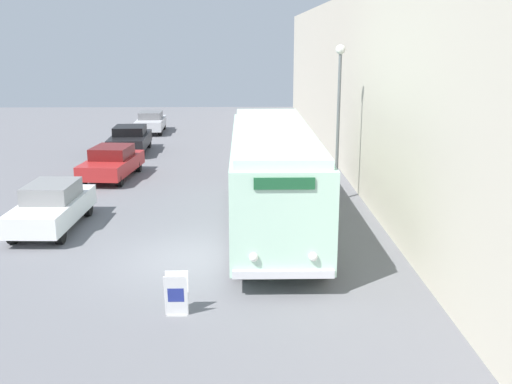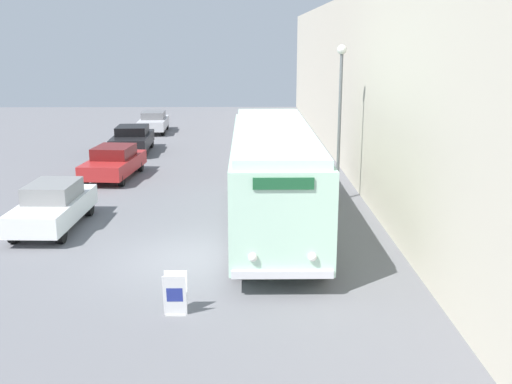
# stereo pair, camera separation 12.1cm
# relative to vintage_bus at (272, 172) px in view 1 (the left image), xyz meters

# --- Properties ---
(ground_plane) EXTENTS (80.00, 80.00, 0.00)m
(ground_plane) POSITION_rel_vintage_bus_xyz_m (-2.66, -3.07, -1.89)
(ground_plane) COLOR slate
(building_wall_right) EXTENTS (0.30, 60.00, 8.12)m
(building_wall_right) POSITION_rel_vintage_bus_xyz_m (3.86, 6.93, 2.17)
(building_wall_right) COLOR beige
(building_wall_right) RESTS_ON ground_plane
(vintage_bus) EXTENTS (2.61, 11.44, 3.35)m
(vintage_bus) POSITION_rel_vintage_bus_xyz_m (0.00, 0.00, 0.00)
(vintage_bus) COLOR black
(vintage_bus) RESTS_ON ground_plane
(sign_board) EXTENTS (0.53, 0.38, 1.01)m
(sign_board) POSITION_rel_vintage_bus_xyz_m (-2.49, -6.57, -1.40)
(sign_board) COLOR gray
(sign_board) RESTS_ON ground_plane
(streetlamp) EXTENTS (0.36, 0.36, 5.93)m
(streetlamp) POSITION_rel_vintage_bus_xyz_m (2.66, 3.41, 2.00)
(streetlamp) COLOR #595E60
(streetlamp) RESTS_ON ground_plane
(parked_car_near) EXTENTS (1.87, 4.45, 1.54)m
(parked_car_near) POSITION_rel_vintage_bus_xyz_m (-7.29, -0.01, -1.12)
(parked_car_near) COLOR black
(parked_car_near) RESTS_ON ground_plane
(parked_car_mid) EXTENTS (2.28, 4.54, 1.45)m
(parked_car_mid) POSITION_rel_vintage_bus_xyz_m (-6.89, 7.43, -1.15)
(parked_car_mid) COLOR black
(parked_car_mid) RESTS_ON ground_plane
(parked_car_far) EXTENTS (2.10, 4.46, 1.46)m
(parked_car_far) POSITION_rel_vintage_bus_xyz_m (-7.24, 13.81, -1.12)
(parked_car_far) COLOR black
(parked_car_far) RESTS_ON ground_plane
(parked_car_distant) EXTENTS (1.90, 4.23, 1.39)m
(parked_car_distant) POSITION_rel_vintage_bus_xyz_m (-7.19, 21.18, -1.17)
(parked_car_distant) COLOR black
(parked_car_distant) RESTS_ON ground_plane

